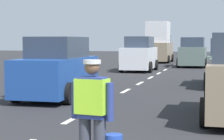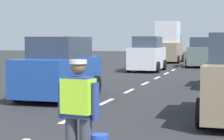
% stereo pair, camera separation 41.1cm
% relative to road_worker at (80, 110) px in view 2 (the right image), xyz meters
% --- Properties ---
extents(ground_plane, '(96.00, 96.00, 0.00)m').
position_rel_road_worker_xyz_m(ground_plane, '(-1.75, 19.31, -0.93)').
color(ground_plane, '#28282B').
extents(lane_center_line, '(0.14, 46.40, 0.01)m').
position_rel_road_worker_xyz_m(lane_center_line, '(-1.75, 23.51, -0.93)').
color(lane_center_line, silver).
rests_on(lane_center_line, ground).
extents(road_worker, '(0.77, 0.36, 1.67)m').
position_rel_road_worker_xyz_m(road_worker, '(0.00, 0.00, 0.00)').
color(road_worker, '#383D4C').
rests_on(road_worker, ground).
extents(delivery_truck, '(2.16, 4.60, 3.54)m').
position_rel_road_worker_xyz_m(delivery_truck, '(-3.47, 31.24, 0.68)').
color(delivery_truck, gray).
rests_on(delivery_truck, ground).
extents(car_oncoming_lead, '(1.96, 4.06, 2.06)m').
position_rel_road_worker_xyz_m(car_oncoming_lead, '(-3.54, 7.49, 0.03)').
color(car_oncoming_lead, '#1E4799').
rests_on(car_oncoming_lead, ground).
extents(car_oncoming_second, '(1.98, 3.98, 2.18)m').
position_rel_road_worker_xyz_m(car_oncoming_second, '(-3.20, 20.58, 0.08)').
color(car_oncoming_second, silver).
rests_on(car_oncoming_second, ground).
extents(car_outgoing_far, '(2.09, 4.30, 2.16)m').
position_rel_road_worker_xyz_m(car_outgoing_far, '(-0.20, 25.89, 0.07)').
color(car_outgoing_far, slate).
rests_on(car_outgoing_far, ground).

